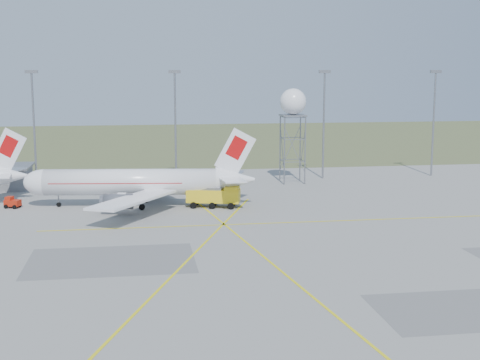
{
  "coord_description": "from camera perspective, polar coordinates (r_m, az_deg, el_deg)",
  "views": [
    {
      "loc": [
        -16.8,
        -56.43,
        20.37
      ],
      "look_at": [
        -2.02,
        40.0,
        4.37
      ],
      "focal_mm": 50.0,
      "sensor_mm": 36.0,
      "label": 1
    }
  ],
  "objects": [
    {
      "name": "baggage_tug",
      "position": [
        106.01,
        -18.85,
        -1.92
      ],
      "size": [
        2.57,
        2.36,
        1.71
      ],
      "rotation": [
        0.0,
        0.0,
        -0.35
      ],
      "color": "#B1200C",
      "rests_on": "ground"
    },
    {
      "name": "grass_strip",
      "position": [
        198.2,
        -3.81,
        3.4
      ],
      "size": [
        400.0,
        120.0,
        0.03
      ],
      "primitive_type": "cube",
      "color": "#4C5C32",
      "rests_on": "ground"
    },
    {
      "name": "fire_truck",
      "position": [
        100.73,
        -2.16,
        -1.48
      ],
      "size": [
        8.36,
        4.81,
        3.18
      ],
      "rotation": [
        0.0,
        0.0,
        -0.27
      ],
      "color": "yellow",
      "rests_on": "ground"
    },
    {
      "name": "mast_b",
      "position": [
        122.9,
        -5.55,
        5.4
      ],
      "size": [
        2.2,
        0.5,
        20.5
      ],
      "color": "gray",
      "rests_on": "ground"
    },
    {
      "name": "mast_a",
      "position": [
        124.06,
        -17.2,
        5.06
      ],
      "size": [
        2.2,
        0.5,
        20.5
      ],
      "color": "gray",
      "rests_on": "ground"
    },
    {
      "name": "radar_tower",
      "position": [
        122.1,
        4.52,
        4.26
      ],
      "size": [
        4.76,
        4.76,
        17.23
      ],
      "color": "gray",
      "rests_on": "ground"
    },
    {
      "name": "airliner_main",
      "position": [
        102.12,
        -9.0,
        -0.22
      ],
      "size": [
        35.1,
        33.91,
        11.95
      ],
      "rotation": [
        0.0,
        0.0,
        3.02
      ],
      "color": "white",
      "rests_on": "ground"
    },
    {
      "name": "ground",
      "position": [
        62.3,
        7.54,
        -9.85
      ],
      "size": [
        400.0,
        400.0,
        0.0
      ],
      "primitive_type": "plane",
      "color": "#9C9B96",
      "rests_on": "ground"
    },
    {
      "name": "mast_c",
      "position": [
        127.55,
        7.17,
        5.51
      ],
      "size": [
        2.2,
        0.5,
        20.5
      ],
      "color": "gray",
      "rests_on": "ground"
    },
    {
      "name": "mast_d",
      "position": [
        135.22,
        16.22,
        5.42
      ],
      "size": [
        2.2,
        0.5,
        20.5
      ],
      "color": "gray",
      "rests_on": "ground"
    }
  ]
}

